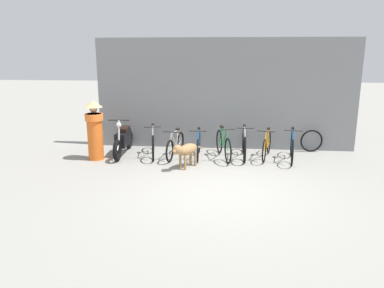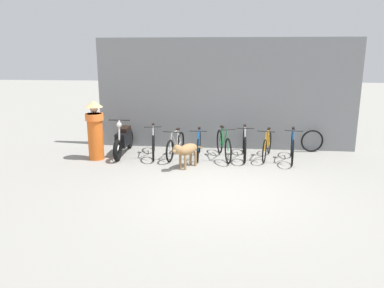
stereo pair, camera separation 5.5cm
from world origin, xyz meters
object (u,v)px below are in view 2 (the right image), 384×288
Objects in this scene: bicycle_3 at (224,145)px; person_in_robes at (95,129)px; bicycle_4 at (244,144)px; spare_tire_left at (312,141)px; bicycle_2 at (199,145)px; motorcycle at (124,140)px; bicycle_5 at (267,146)px; bicycle_6 at (292,147)px; bicycle_0 at (153,143)px; stray_dog at (186,150)px; bicycle_1 at (176,146)px.

person_in_robes is (-3.45, -0.47, 0.48)m from bicycle_3.
bicycle_4 reaches higher than spare_tire_left.
bicycle_2 is 0.69m from bicycle_3.
person_in_robes is at bearing -81.44° from bicycle_4.
bicycle_5 is at bearing 88.75° from motorcycle.
bicycle_2 is 2.52m from bicycle_6.
bicycle_5 reaches higher than bicycle_2.
bicycle_6 is 2.55× the size of spare_tire_left.
bicycle_4 is 2.66× the size of spare_tire_left.
bicycle_0 is 1.07× the size of person_in_robes.
bicycle_5 is at bearing 91.00° from bicycle_4.
stray_dog is (-1.49, -1.14, 0.09)m from bicycle_4.
spare_tire_left is at bearing 132.97° from bicycle_5.
bicycle_5 is at bearing 82.06° from bicycle_3.
bicycle_1 is 1.57× the size of stray_dog.
bicycle_1 is 1.08m from stray_dog.
bicycle_4 is 1.69× the size of stray_dog.
bicycle_0 is at bearing 84.83° from motorcycle.
motorcycle is (-2.15, 0.04, 0.08)m from bicycle_2.
bicycle_3 is at bearing -160.05° from spare_tire_left.
bicycle_3 reaches higher than spare_tire_left.
bicycle_4 is at bearing 159.51° from stray_dog.
bicycle_0 is 1.03× the size of bicycle_6.
bicycle_5 is at bearing 80.67° from bicycle_0.
motorcycle reaches higher than stray_dog.
bicycle_1 is 4.00m from spare_tire_left.
bicycle_3 is at bearing 170.13° from stray_dog.
bicycle_0 is 0.87m from motorcycle.
bicycle_4 reaches higher than stray_dog.
bicycle_3 is at bearing 78.05° from bicycle_0.
spare_tire_left is (1.36, 0.80, -0.02)m from bicycle_5.
bicycle_1 is at bearing -85.11° from bicycle_4.
spare_tire_left is at bearing 112.38° from bicycle_4.
bicycle_4 reaches higher than bicycle_2.
bicycle_4 reaches higher than bicycle_6.
person_in_robes is at bearing -82.52° from bicycle_0.
motorcycle is (-1.51, 0.11, 0.10)m from bicycle_1.
bicycle_2 is 1.03× the size of person_in_robes.
stray_dog is at bearing 168.61° from person_in_robes.
bicycle_0 is 2.54m from bicycle_4.
bicycle_2 is 2.85m from person_in_robes.
bicycle_1 is 1.02× the size of person_in_robes.
bicycle_2 reaches higher than stray_dog.
bicycle_1 reaches higher than spare_tire_left.
bicycle_2 is at bearing -164.62° from spare_tire_left.
motorcycle is 2.21m from stray_dog.
bicycle_5 is 4.70m from person_in_robes.
bicycle_4 is at bearing -90.61° from bicycle_6.
bicycle_5 is 4.03m from motorcycle.
bicycle_5 is (0.62, 0.01, -0.02)m from bicycle_4.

